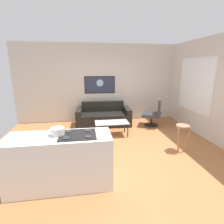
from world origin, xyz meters
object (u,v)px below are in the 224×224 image
at_px(couch, 103,117).
at_px(bar_stool, 182,131).
at_px(armchair, 154,113).
at_px(coffee_table, 112,123).
at_px(mixing_bowl, 58,132).
at_px(wall_painting, 100,85).

distance_m(couch, bar_stool, 2.83).
height_order(armchair, bar_stool, armchair).
bearing_deg(armchair, coffee_table, -157.77).
height_order(coffee_table, mixing_bowl, mixing_bowl).
bearing_deg(couch, bar_stool, -54.13).
xyz_separation_m(couch, mixing_bowl, (-1.07, -3.10, 0.70)).
distance_m(armchair, wall_painting, 2.19).
bearing_deg(couch, armchair, -13.05).
relative_size(couch, mixing_bowl, 8.45).
height_order(bar_stool, mixing_bowl, mixing_bowl).
distance_m(coffee_table, wall_painting, 1.85).
relative_size(armchair, bar_stool, 1.45).
bearing_deg(coffee_table, bar_stool, -39.46).
xyz_separation_m(armchair, wall_painting, (-1.77, 0.92, 0.89)).
bearing_deg(mixing_bowl, wall_painting, 74.41).
height_order(couch, wall_painting, wall_painting).
bearing_deg(armchair, wall_painting, 152.53).
xyz_separation_m(coffee_table, bar_stool, (1.51, -1.25, 0.13)).
height_order(couch, mixing_bowl, mixing_bowl).
bearing_deg(bar_stool, wall_painting, 121.37).
bearing_deg(armchair, couch, 166.95).
height_order(couch, armchair, armchair).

